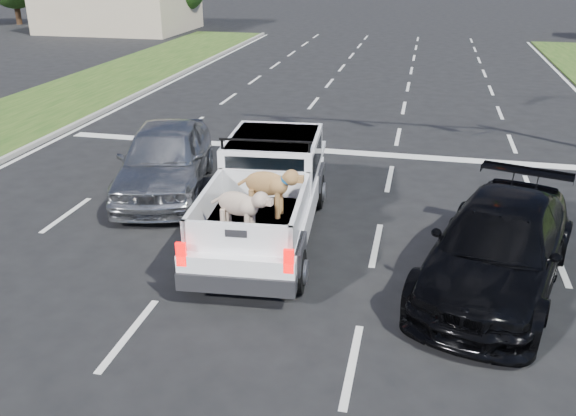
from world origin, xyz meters
The scene contains 6 objects.
ground centered at (0.00, 0.00, 0.00)m, with size 160.00×160.00×0.00m, color black.
road_markings centered at (0.00, 6.56, 0.01)m, with size 17.75×60.00×0.01m.
building_left centered at (-20.00, 36.00, 2.20)m, with size 10.00×8.00×4.40m, color tan.
pickup_truck centered at (-0.55, 3.97, 0.97)m, with size 2.47×5.69×2.08m.
silver_sedan centered at (-3.60, 5.90, 0.85)m, with size 2.01×4.99×1.70m, color #A2A4A9.
black_coupe centered at (3.93, 2.84, 0.76)m, with size 2.12×5.22×1.51m, color black.
Camera 1 is at (2.42, -7.25, 5.53)m, focal length 38.00 mm.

